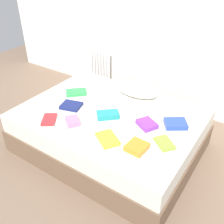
# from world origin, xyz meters

# --- Properties ---
(ground_plane) EXTENTS (8.00, 8.00, 0.00)m
(ground_plane) POSITION_xyz_m (0.00, 0.00, 0.00)
(ground_plane) COLOR #7F6651
(back_wall) EXTENTS (6.00, 0.10, 2.80)m
(back_wall) POSITION_xyz_m (0.00, 1.35, 1.40)
(back_wall) COLOR silver
(back_wall) RESTS_ON ground
(bed) EXTENTS (2.00, 1.50, 0.50)m
(bed) POSITION_xyz_m (0.00, 0.00, 0.25)
(bed) COLOR brown
(bed) RESTS_ON ground
(radiator) EXTENTS (0.40, 0.04, 0.53)m
(radiator) POSITION_xyz_m (-1.02, 1.20, 0.40)
(radiator) COLOR white
(radiator) RESTS_ON ground
(pillow) EXTENTS (0.56, 0.31, 0.15)m
(pillow) POSITION_xyz_m (0.04, 0.53, 0.57)
(pillow) COLOR white
(pillow) RESTS_ON bed
(textbook_purple) EXTENTS (0.25, 0.23, 0.05)m
(textbook_purple) POSITION_xyz_m (0.47, 0.01, 0.52)
(textbook_purple) COLOR purple
(textbook_purple) RESTS_ON bed
(textbook_orange) EXTENTS (0.19, 0.20, 0.05)m
(textbook_orange) POSITION_xyz_m (0.56, -0.37, 0.53)
(textbook_orange) COLOR orange
(textbook_orange) RESTS_ON bed
(textbook_green) EXTENTS (0.30, 0.30, 0.03)m
(textbook_green) POSITION_xyz_m (-0.60, 0.13, 0.52)
(textbook_green) COLOR green
(textbook_green) RESTS_ON bed
(textbook_teal) EXTENTS (0.27, 0.27, 0.05)m
(textbook_teal) POSITION_xyz_m (0.03, -0.08, 0.53)
(textbook_teal) COLOR teal
(textbook_teal) RESTS_ON bed
(textbook_yellow) EXTENTS (0.29, 0.27, 0.03)m
(textbook_yellow) POSITION_xyz_m (0.26, -0.42, 0.52)
(textbook_yellow) COLOR yellow
(textbook_yellow) RESTS_ON bed
(textbook_pink) EXTENTS (0.22, 0.21, 0.04)m
(textbook_pink) POSITION_xyz_m (-0.21, -0.39, 0.52)
(textbook_pink) COLOR pink
(textbook_pink) RESTS_ON bed
(textbook_navy) EXTENTS (0.27, 0.24, 0.04)m
(textbook_navy) POSITION_xyz_m (-0.44, -0.15, 0.52)
(textbook_navy) COLOR navy
(textbook_navy) RESTS_ON bed
(textbook_lime) EXTENTS (0.25, 0.23, 0.03)m
(textbook_lime) POSITION_xyz_m (0.74, -0.17, 0.51)
(textbook_lime) COLOR #8CC638
(textbook_lime) RESTS_ON bed
(textbook_red) EXTENTS (0.23, 0.25, 0.03)m
(textbook_red) POSITION_xyz_m (-0.45, -0.49, 0.51)
(textbook_red) COLOR red
(textbook_red) RESTS_ON bed
(textbook_blue) EXTENTS (0.28, 0.27, 0.05)m
(textbook_blue) POSITION_xyz_m (0.71, 0.18, 0.53)
(textbook_blue) COLOR #2847B7
(textbook_blue) RESTS_ON bed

